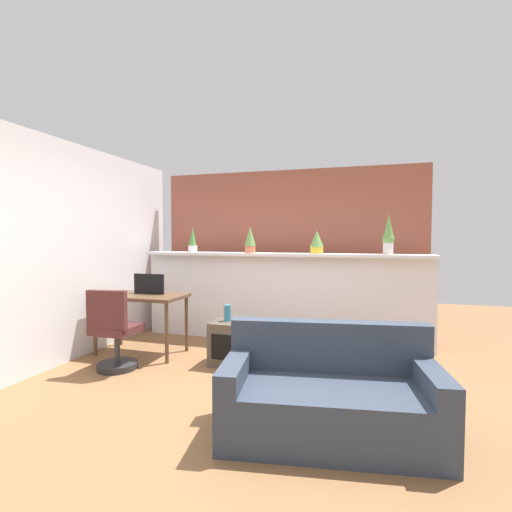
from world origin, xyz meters
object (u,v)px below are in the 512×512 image
potted_plant_3 (388,235)px  tv_monitor (149,284)px  side_cube_shelf (229,343)px  potted_plant_0 (193,241)px  potted_plant_1 (250,239)px  potted_plant_2 (317,242)px  couch (329,398)px  vase_on_shelf (228,313)px  desk (141,301)px  office_chair (114,336)px

potted_plant_3 → tv_monitor: potted_plant_3 is taller
tv_monitor → side_cube_shelf: bearing=-7.4°
potted_plant_3 → tv_monitor: bearing=-162.1°
potted_plant_0 → side_cube_shelf: bearing=-47.3°
potted_plant_1 → potted_plant_2: potted_plant_1 is taller
couch → vase_on_shelf: bearing=135.3°
potted_plant_2 → desk: size_ratio=0.29×
potted_plant_2 → office_chair: potted_plant_2 is taller
desk → potted_plant_1: bearing=40.4°
tv_monitor → office_chair: bearing=-89.2°
desk → side_cube_shelf: desk is taller
tv_monitor → couch: bearing=-30.3°
potted_plant_1 → side_cube_shelf: potted_plant_1 is taller
office_chair → couch: bearing=-16.2°
desk → vase_on_shelf: bearing=-2.5°
potted_plant_1 → tv_monitor: (-1.07, -0.89, -0.56)m
tv_monitor → office_chair: (0.01, -0.72, -0.49)m
potted_plant_2 → potted_plant_3: 0.92m
potted_plant_3 → office_chair: potted_plant_3 is taller
potted_plant_1 → potted_plant_3: potted_plant_3 is taller
potted_plant_0 → side_cube_shelf: (0.98, -1.06, -1.17)m
tv_monitor → potted_plant_0: bearing=79.4°
potted_plant_2 → couch: potted_plant_2 is taller
potted_plant_2 → office_chair: (-2.00, -1.66, -1.02)m
tv_monitor → office_chair: 0.87m
potted_plant_0 → side_cube_shelf: potted_plant_0 is taller
office_chair → vase_on_shelf: (1.11, 0.59, 0.21)m
potted_plant_0 → couch: size_ratio=0.23×
potted_plant_1 → potted_plant_2: (0.93, 0.05, -0.03)m
potted_plant_0 → vase_on_shelf: 1.63m
potted_plant_3 → office_chair: 3.53m
potted_plant_3 → vase_on_shelf: (-1.80, -1.07, -0.91)m
potted_plant_1 → office_chair: bearing=-123.6°
potted_plant_0 → potted_plant_2: potted_plant_0 is taller
potted_plant_3 → side_cube_shelf: size_ratio=1.04×
side_cube_shelf → couch: 1.79m
potted_plant_1 → couch: potted_plant_1 is taller
desk → side_cube_shelf: (1.21, -0.07, -0.42)m
potted_plant_1 → desk: bearing=-139.6°
potted_plant_1 → couch: 2.91m
side_cube_shelf → desk: bearing=176.7°
desk → tv_monitor: size_ratio=2.64×
potted_plant_3 → side_cube_shelf: 2.43m
potted_plant_2 → tv_monitor: potted_plant_2 is taller
potted_plant_2 → vase_on_shelf: size_ratio=1.67×
office_chair → potted_plant_3: bearing=29.7°
vase_on_shelf → desk: bearing=177.5°
desk → potted_plant_0: bearing=76.7°
potted_plant_1 → potted_plant_0: bearing=178.7°
vase_on_shelf → office_chair: bearing=-152.2°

